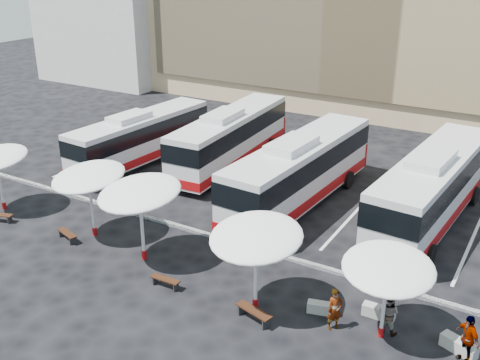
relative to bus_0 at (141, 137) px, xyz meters
The scene contains 21 objects.
ground 11.34m from the bus_0, 38.06° to the right, with size 120.00×120.00×0.00m, color black.
curb_divider 11.03m from the bus_0, 35.99° to the right, with size 34.00×0.25×0.15m, color black.
bay_lines 9.06m from the bus_0, ahead, with size 24.15×12.00×0.01m.
bus_0 is the anchor object (origin of this frame).
bus_1 5.88m from the bus_0, 26.38° to the left, with size 3.28×12.14×3.81m.
bus_2 11.74m from the bus_0, ahead, with size 3.49×12.79×4.02m.
bus_3 18.51m from the bus_0, ahead, with size 3.64×12.95×4.06m.
sunshade_1 10.30m from the bus_0, 63.72° to the right, with size 4.57×4.59×3.68m.
sunshade_2 12.75m from the bus_0, 50.07° to the right, with size 4.86×4.89×3.88m.
sunshade_3 17.83m from the bus_0, 35.99° to the right, with size 3.96×4.00×3.75m.
sunshade_4 21.52m from the bus_0, 26.62° to the right, with size 4.06×4.08×3.41m.
wood_bench_0 10.73m from the bus_0, 94.18° to the right, with size 1.45×0.81×0.43m.
wood_bench_1 11.01m from the bus_0, 69.77° to the right, with size 1.43×0.74×0.42m.
wood_bench_2 15.25m from the bus_0, 46.79° to the right, with size 1.34×0.39×0.41m.
wood_bench_3 18.55m from the bus_0, 37.21° to the right, with size 1.64×0.81×0.49m.
conc_bench_0 19.31m from the bus_0, 29.21° to the right, with size 1.17×0.39×0.44m, color gray.
conc_bench_1 20.69m from the bus_0, 24.45° to the right, with size 1.25×0.42×0.47m, color gray.
conc_bench_2 23.71m from the bus_0, 22.54° to the right, with size 1.31×0.44×0.49m, color gray.
passenger_0 20.26m from the bus_0, 29.87° to the right, with size 0.61×0.40×1.68m, color black.
passenger_1 21.45m from the bus_0, 25.58° to the right, with size 0.79×0.62×1.63m, color black.
passenger_2 24.03m from the bus_0, 23.06° to the right, with size 1.07×0.44×1.82m, color black.
Camera 1 is at (14.52, -19.90, 13.28)m, focal length 42.00 mm.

